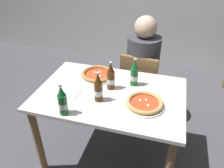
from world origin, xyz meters
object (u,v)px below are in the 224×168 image
at_px(pizza_marinara_far, 145,103).
at_px(beer_bottle_center, 111,78).
at_px(beer_bottle_right, 63,102).
at_px(dining_table_main, 110,103).
at_px(diner_seated, 142,74).
at_px(chair_behind_table, 140,84).
at_px(beer_bottle_extra, 98,89).
at_px(napkin_with_cutlery, 74,96).
at_px(beer_bottle_left, 134,74).
at_px(pizza_margherita_near, 98,74).

distance_m(pizza_marinara_far, beer_bottle_center, 0.36).
bearing_deg(beer_bottle_right, beer_bottle_center, 60.26).
bearing_deg(beer_bottle_center, dining_table_main, -77.19).
distance_m(dining_table_main, beer_bottle_center, 0.23).
bearing_deg(diner_seated, chair_behind_table, -97.16).
xyz_separation_m(pizza_marinara_far, beer_bottle_extra, (-0.35, -0.03, 0.08)).
distance_m(beer_bottle_center, napkin_with_cutlery, 0.33).
height_order(diner_seated, beer_bottle_center, diner_seated).
distance_m(beer_bottle_left, beer_bottle_right, 0.65).
bearing_deg(beer_bottle_center, beer_bottle_right, -119.74).
bearing_deg(chair_behind_table, beer_bottle_left, 95.84).
bearing_deg(beer_bottle_left, pizza_marinara_far, -62.94).
xyz_separation_m(diner_seated, beer_bottle_extra, (-0.22, -0.78, 0.27)).
distance_m(diner_seated, beer_bottle_right, 1.12).
xyz_separation_m(chair_behind_table, beer_bottle_center, (-0.17, -0.55, 0.37)).
xyz_separation_m(beer_bottle_left, beer_bottle_extra, (-0.22, -0.29, 0.00)).
xyz_separation_m(pizza_margherita_near, beer_bottle_right, (-0.06, -0.56, 0.08)).
distance_m(pizza_margherita_near, beer_bottle_left, 0.36).
height_order(dining_table_main, pizza_margherita_near, pizza_margherita_near).
height_order(diner_seated, beer_bottle_right, diner_seated).
bearing_deg(pizza_margherita_near, chair_behind_table, 49.40).
distance_m(beer_bottle_left, beer_bottle_extra, 0.37).
xyz_separation_m(beer_bottle_right, beer_bottle_extra, (0.19, 0.22, 0.00)).
xyz_separation_m(chair_behind_table, beer_bottle_right, (-0.40, -0.95, 0.37)).
height_order(beer_bottle_left, napkin_with_cutlery, beer_bottle_left).
xyz_separation_m(dining_table_main, pizza_margherita_near, (-0.18, 0.21, 0.13)).
bearing_deg(napkin_with_cutlery, beer_bottle_center, 38.03).
relative_size(dining_table_main, beer_bottle_right, 4.86).
xyz_separation_m(diner_seated, beer_bottle_right, (-0.41, -1.00, 0.27)).
bearing_deg(chair_behind_table, dining_table_main, 80.84).
height_order(beer_bottle_left, beer_bottle_right, same).
xyz_separation_m(diner_seated, pizza_marinara_far, (0.13, -0.75, 0.19)).
xyz_separation_m(beer_bottle_center, beer_bottle_extra, (-0.04, -0.19, 0.00)).
distance_m(pizza_margherita_near, napkin_with_cutlery, 0.36).
bearing_deg(beer_bottle_right, chair_behind_table, 67.22).
xyz_separation_m(dining_table_main, beer_bottle_left, (0.16, 0.17, 0.22)).
height_order(chair_behind_table, beer_bottle_right, beer_bottle_right).
xyz_separation_m(diner_seated, beer_bottle_left, (-0.00, -0.49, 0.27)).
relative_size(pizza_margherita_near, napkin_with_cutlery, 1.49).
relative_size(pizza_marinara_far, beer_bottle_left, 1.23).
xyz_separation_m(pizza_marinara_far, beer_bottle_left, (-0.13, 0.26, 0.08)).
height_order(beer_bottle_center, beer_bottle_extra, same).
bearing_deg(chair_behind_table, napkin_with_cutlery, 65.79).
relative_size(beer_bottle_right, beer_bottle_extra, 1.00).
bearing_deg(beer_bottle_center, beer_bottle_left, 31.79).
bearing_deg(dining_table_main, beer_bottle_extra, -114.83).
height_order(diner_seated, pizza_marinara_far, diner_seated).
bearing_deg(chair_behind_table, beer_bottle_extra, 78.95).
height_order(chair_behind_table, beer_bottle_center, beer_bottle_center).
bearing_deg(beer_bottle_extra, napkin_with_cutlery, -177.61).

